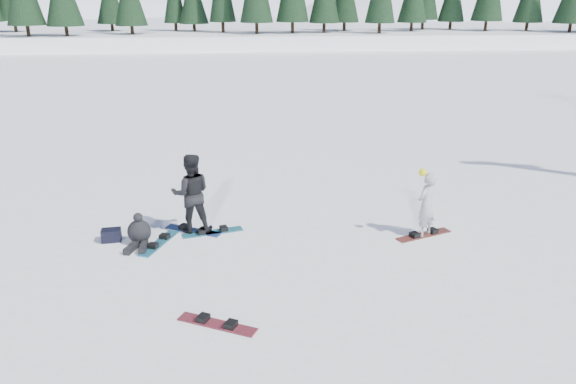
% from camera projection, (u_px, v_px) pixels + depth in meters
% --- Properties ---
extents(ground, '(420.00, 420.00, 0.00)m').
position_uv_depth(ground, '(367.00, 257.00, 12.62)').
color(ground, white).
rests_on(ground, ground).
extents(alpine_backdrop, '(412.50, 227.00, 53.20)m').
position_uv_depth(alpine_backdrop, '(209.00, 54.00, 193.88)').
color(alpine_backdrop, white).
rests_on(alpine_backdrop, ground).
extents(snowboarder_woman, '(0.70, 0.67, 1.76)m').
position_uv_depth(snowboarder_woman, '(426.00, 204.00, 13.45)').
color(snowboarder_woman, '#ADACB2').
rests_on(snowboarder_woman, ground).
extents(snowboarder_man, '(1.03, 0.83, 1.99)m').
position_uv_depth(snowboarder_man, '(191.00, 194.00, 13.66)').
color(snowboarder_man, black).
rests_on(snowboarder_man, ground).
extents(seated_rider, '(0.63, 0.96, 0.77)m').
position_uv_depth(seated_rider, '(139.00, 233.00, 13.15)').
color(seated_rider, black).
rests_on(seated_rider, ground).
extents(gear_bag, '(0.48, 0.34, 0.30)m').
position_uv_depth(gear_bag, '(111.00, 235.00, 13.38)').
color(gear_bag, black).
rests_on(gear_bag, ground).
extents(snowboard_woman, '(1.50, 0.81, 0.03)m').
position_uv_depth(snowboard_woman, '(424.00, 235.00, 13.72)').
color(snowboard_woman, maroon).
rests_on(snowboard_woman, ground).
extents(snowboard_man, '(1.46, 0.94, 0.03)m').
position_uv_depth(snowboard_man, '(193.00, 231.00, 13.98)').
color(snowboard_man, navy).
rests_on(snowboard_man, ground).
extents(snowboard_loose_a, '(0.82, 1.50, 0.03)m').
position_uv_depth(snowboard_loose_a, '(159.00, 243.00, 13.26)').
color(snowboard_loose_a, teal).
rests_on(snowboard_loose_a, ground).
extents(snowboard_loose_c, '(1.52, 0.66, 0.03)m').
position_uv_depth(snowboard_loose_c, '(213.00, 232.00, 13.88)').
color(snowboard_loose_c, teal).
rests_on(snowboard_loose_c, ground).
extents(snowboard_loose_b, '(1.46, 0.93, 0.03)m').
position_uv_depth(snowboard_loose_b, '(217.00, 324.00, 10.01)').
color(snowboard_loose_b, maroon).
rests_on(snowboard_loose_b, ground).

